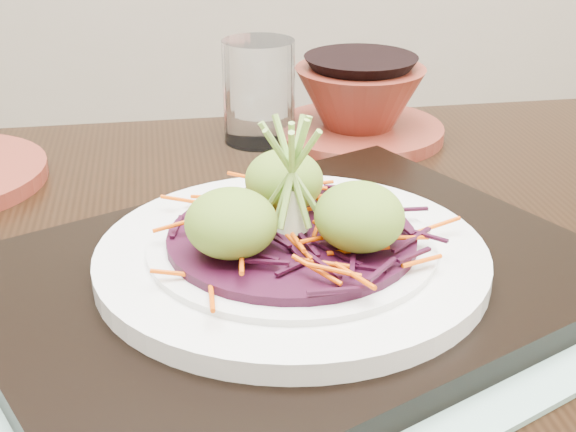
{
  "coord_description": "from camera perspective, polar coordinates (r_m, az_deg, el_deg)",
  "views": [
    {
      "loc": [
        0.01,
        -0.53,
        0.96
      ],
      "look_at": [
        0.07,
        -0.06,
        0.74
      ],
      "focal_mm": 50.0,
      "sensor_mm": 36.0,
      "label": 1
    }
  ],
  "objects": [
    {
      "name": "white_plate",
      "position": [
        0.51,
        0.27,
        -2.84
      ],
      "size": [
        0.25,
        0.25,
        0.02
      ],
      "color": "silver",
      "rests_on": "serving_tray"
    },
    {
      "name": "terracotta_bowl_set",
      "position": [
        0.8,
        5.08,
        7.75
      ],
      "size": [
        0.21,
        0.21,
        0.07
      ],
      "rotation": [
        0.0,
        0.0,
        -0.31
      ],
      "color": "maroon",
      "rests_on": "dining_table"
    },
    {
      "name": "water_glass",
      "position": [
        0.78,
        -2.09,
        8.84
      ],
      "size": [
        0.09,
        0.09,
        0.1
      ],
      "primitive_type": "cylinder",
      "rotation": [
        0.0,
        0.0,
        -0.38
      ],
      "color": "white",
      "rests_on": "dining_table"
    },
    {
      "name": "placemat",
      "position": [
        0.52,
        0.26,
        -5.49
      ],
      "size": [
        0.55,
        0.51,
        0.0
      ],
      "primitive_type": "cube",
      "rotation": [
        0.0,
        0.0,
        0.48
      ],
      "color": "#87AFA6",
      "rests_on": "dining_table"
    },
    {
      "name": "cabbage_bed",
      "position": [
        0.5,
        0.27,
        -1.57
      ],
      "size": [
        0.16,
        0.16,
        0.01
      ],
      "primitive_type": "cylinder",
      "color": "#330A20",
      "rests_on": "white_plate"
    },
    {
      "name": "carrot_julienne",
      "position": [
        0.5,
        0.27,
        -0.79
      ],
      "size": [
        0.19,
        0.19,
        0.01
      ],
      "primitive_type": null,
      "color": "#E34D04",
      "rests_on": "cabbage_bed"
    },
    {
      "name": "guacamole_scoops",
      "position": [
        0.49,
        0.28,
        0.69
      ],
      "size": [
        0.14,
        0.12,
        0.04
      ],
      "color": "olive",
      "rests_on": "cabbage_bed"
    },
    {
      "name": "scallion_garnish",
      "position": [
        0.49,
        0.28,
        2.76
      ],
      "size": [
        0.06,
        0.06,
        0.09
      ],
      "primitive_type": null,
      "color": "#85B347",
      "rests_on": "cabbage_bed"
    },
    {
      "name": "serving_tray",
      "position": [
        0.52,
        0.26,
        -4.49
      ],
      "size": [
        0.47,
        0.43,
        0.02
      ],
      "primitive_type": "cube",
      "rotation": [
        0.0,
        0.0,
        0.48
      ],
      "color": "black",
      "rests_on": "placemat"
    },
    {
      "name": "dining_table",
      "position": [
        0.59,
        3.64,
        -12.45
      ],
      "size": [
        1.14,
        0.79,
        0.69
      ],
      "rotation": [
        0.0,
        0.0,
        0.05
      ],
      "color": "black",
      "rests_on": "ground"
    }
  ]
}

